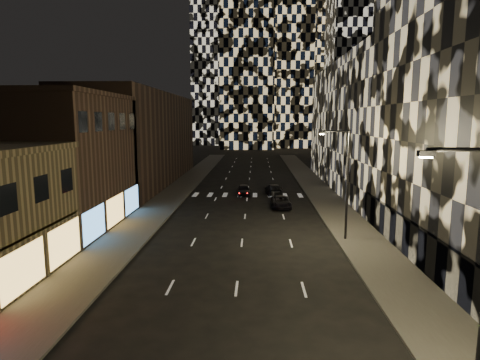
# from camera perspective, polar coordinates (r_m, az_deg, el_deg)

# --- Properties ---
(sidewalk_left) EXTENTS (4.00, 120.00, 0.15)m
(sidewalk_left) POSITION_cam_1_polar(r_m,az_deg,el_deg) (54.70, -9.46, -1.96)
(sidewalk_left) COLOR #47443F
(sidewalk_left) RESTS_ON ground
(sidewalk_right) EXTENTS (4.00, 120.00, 0.15)m
(sidewalk_right) POSITION_cam_1_polar(r_m,az_deg,el_deg) (54.29, 11.69, -2.10)
(sidewalk_right) COLOR #47443F
(sidewalk_right) RESTS_ON ground
(curb_left) EXTENTS (0.20, 120.00, 0.15)m
(curb_left) POSITION_cam_1_polar(r_m,az_deg,el_deg) (54.31, -7.29, -1.99)
(curb_left) COLOR #4C4C47
(curb_left) RESTS_ON ground
(curb_right) EXTENTS (0.20, 120.00, 0.15)m
(curb_right) POSITION_cam_1_polar(r_m,az_deg,el_deg) (53.99, 9.49, -2.10)
(curb_right) COLOR #4C4C47
(curb_right) RESTS_ON ground
(retail_brown) EXTENTS (10.00, 15.00, 12.00)m
(retail_brown) POSITION_cam_1_polar(r_m,az_deg,el_deg) (40.62, -24.22, 2.22)
(retail_brown) COLOR #493429
(retail_brown) RESTS_ON ground
(retail_filler_left) EXTENTS (10.00, 40.00, 14.00)m
(retail_filler_left) POSITION_cam_1_polar(r_m,az_deg,el_deg) (65.27, -13.88, 5.72)
(retail_filler_left) COLOR #493429
(retail_filler_left) RESTS_ON ground
(midrise_base) EXTENTS (0.60, 25.00, 3.00)m
(midrise_base) POSITION_cam_1_polar(r_m,az_deg,el_deg) (30.55, 23.94, -8.27)
(midrise_base) COLOR #383838
(midrise_base) RESTS_ON ground
(midrise_filler_right) EXTENTS (16.00, 40.00, 18.00)m
(midrise_filler_right) POSITION_cam_1_polar(r_m,az_deg,el_deg) (62.56, 20.04, 7.18)
(midrise_filler_right) COLOR #232326
(midrise_filler_right) RESTS_ON ground
(tower_center_low) EXTENTS (18.00, 18.00, 95.00)m
(tower_center_low) POSITION_cam_1_polar(r_m,az_deg,el_deg) (147.53, 1.12, 23.31)
(tower_center_low) COLOR black
(tower_center_low) RESTS_ON ground
(streetlight_near) EXTENTS (2.55, 0.25, 9.00)m
(streetlight_near) POSITION_cam_1_polar(r_m,az_deg,el_deg) (15.27, 30.98, -10.26)
(streetlight_near) COLOR black
(streetlight_near) RESTS_ON sidewalk_right
(streetlight_far) EXTENTS (2.55, 0.25, 9.00)m
(streetlight_far) POSITION_cam_1_polar(r_m,az_deg,el_deg) (33.75, 14.67, 0.44)
(streetlight_far) COLOR black
(streetlight_far) RESTS_ON sidewalk_right
(car_dark_midlane) EXTENTS (1.95, 4.24, 1.41)m
(car_dark_midlane) POSITION_cam_1_polar(r_m,az_deg,el_deg) (53.42, 0.54, -1.41)
(car_dark_midlane) COLOR black
(car_dark_midlane) RESTS_ON ground
(car_dark_oncoming) EXTENTS (2.44, 5.02, 1.41)m
(car_dark_oncoming) POSITION_cam_1_polar(r_m,az_deg,el_deg) (53.98, 4.80, -1.34)
(car_dark_oncoming) COLOR black
(car_dark_oncoming) RESTS_ON ground
(car_dark_rightlane) EXTENTS (2.22, 4.69, 1.29)m
(car_dark_rightlane) POSITION_cam_1_polar(r_m,az_deg,el_deg) (46.09, 5.85, -3.14)
(car_dark_rightlane) COLOR black
(car_dark_rightlane) RESTS_ON ground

